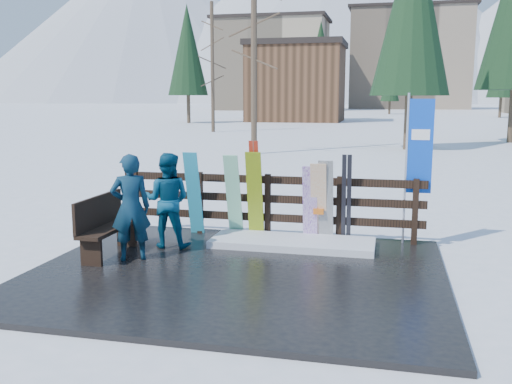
% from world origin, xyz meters
% --- Properties ---
extents(ground, '(700.00, 700.00, 0.00)m').
position_xyz_m(ground, '(0.00, 0.00, 0.00)').
color(ground, white).
rests_on(ground, ground).
extents(deck, '(6.00, 5.00, 0.08)m').
position_xyz_m(deck, '(0.00, 0.00, 0.04)').
color(deck, black).
rests_on(deck, ground).
extents(fence, '(5.60, 0.10, 1.15)m').
position_xyz_m(fence, '(0.00, 2.20, 0.74)').
color(fence, black).
rests_on(fence, deck).
extents(snow_patch, '(2.78, 1.00, 0.12)m').
position_xyz_m(snow_patch, '(0.56, 1.60, 0.14)').
color(snow_patch, white).
rests_on(snow_patch, deck).
extents(bench, '(0.41, 1.50, 0.97)m').
position_xyz_m(bench, '(-2.28, 0.36, 0.60)').
color(bench, black).
rests_on(bench, deck).
extents(snowboard_0, '(0.26, 0.41, 1.56)m').
position_xyz_m(snowboard_0, '(-1.34, 1.98, 0.86)').
color(snowboard_0, '#2599B8').
rests_on(snowboard_0, deck).
extents(snowboard_1, '(0.26, 0.45, 1.53)m').
position_xyz_m(snowboard_1, '(-0.59, 1.98, 0.84)').
color(snowboard_1, white).
rests_on(snowboard_1, deck).
extents(snowboard_2, '(0.28, 0.34, 1.58)m').
position_xyz_m(snowboard_2, '(-0.19, 1.98, 0.87)').
color(snowboard_2, '#D8FF0E').
rests_on(snowboard_2, deck).
extents(snowboard_3, '(0.25, 0.28, 1.36)m').
position_xyz_m(snowboard_3, '(0.81, 1.98, 0.76)').
color(snowboard_3, white).
rests_on(snowboard_3, deck).
extents(snowboard_4, '(0.26, 0.32, 1.46)m').
position_xyz_m(snowboard_4, '(1.08, 1.98, 0.81)').
color(snowboard_4, black).
rests_on(snowboard_4, deck).
extents(snowboard_5, '(0.27, 0.37, 1.41)m').
position_xyz_m(snowboard_5, '(0.96, 1.98, 0.79)').
color(snowboard_5, white).
rests_on(snowboard_5, deck).
extents(ski_pair_a, '(0.16, 0.33, 1.78)m').
position_xyz_m(ski_pair_a, '(-0.20, 2.05, 0.97)').
color(ski_pair_a, '#AA2715').
rests_on(ski_pair_a, deck).
extents(ski_pair_b, '(0.17, 0.21, 1.56)m').
position_xyz_m(ski_pair_b, '(1.43, 2.05, 0.86)').
color(ski_pair_b, black).
rests_on(ski_pair_b, deck).
extents(rental_flag, '(0.45, 0.04, 2.60)m').
position_xyz_m(rental_flag, '(2.58, 2.25, 1.69)').
color(rental_flag, silver).
rests_on(rental_flag, deck).
extents(person_front, '(0.73, 0.64, 1.67)m').
position_xyz_m(person_front, '(-1.76, 0.21, 0.92)').
color(person_front, '#0E3D4F').
rests_on(person_front, deck).
extents(person_back, '(0.83, 0.67, 1.61)m').
position_xyz_m(person_back, '(-1.50, 1.09, 0.89)').
color(person_back, navy).
rests_on(person_back, deck).
extents(resort_buildings, '(73.00, 87.60, 22.60)m').
position_xyz_m(resort_buildings, '(1.03, 115.41, 9.81)').
color(resort_buildings, tan).
rests_on(resort_buildings, ground).
extents(trees, '(42.16, 68.58, 13.58)m').
position_xyz_m(trees, '(4.08, 45.14, 5.81)').
color(trees, '#382B1E').
rests_on(trees, ground).
extents(mountains, '(520.00, 260.00, 120.00)m').
position_xyz_m(mountains, '(-10.50, 328.41, 50.20)').
color(mountains, white).
rests_on(mountains, ground).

